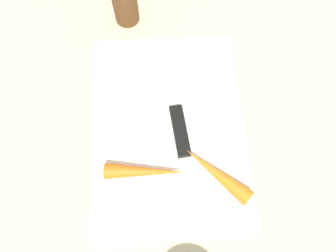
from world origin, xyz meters
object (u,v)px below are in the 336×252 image
object	(u,v)px
carrot_short	(216,174)
carrot_long	(145,171)
cutting_board	(168,127)
knife	(179,124)

from	to	relation	value
carrot_short	carrot_long	bearing A→B (deg)	37.81
cutting_board	carrot_long	distance (m)	0.09
knife	carrot_short	bearing A→B (deg)	-155.52
knife	carrot_long	world-z (taller)	carrot_long
carrot_long	knife	bearing A→B (deg)	57.73
knife	carrot_short	xyz separation A→B (m)	(-0.09, -0.05, 0.01)
knife	cutting_board	bearing A→B (deg)	86.14
carrot_short	carrot_long	distance (m)	0.11
carrot_short	cutting_board	bearing A→B (deg)	-8.49
cutting_board	carrot_short	size ratio (longest dim) A/B	2.94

